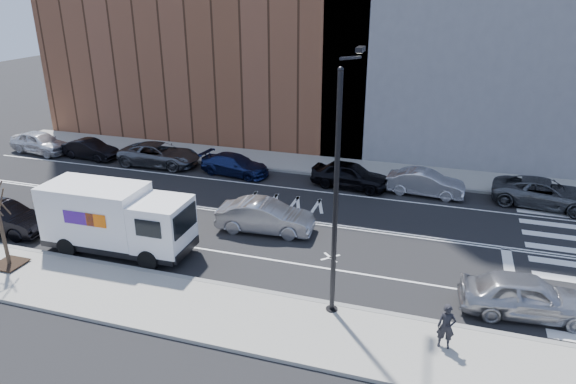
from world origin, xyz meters
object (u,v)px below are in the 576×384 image
Objects in this scene: fedex_van at (116,218)px; pedestrian at (446,326)px; far_parked_b at (91,149)px; driving_sedan at (265,217)px; far_parked_a at (40,142)px; near_parked_front at (526,295)px.

pedestrian is (14.44, -2.74, -0.69)m from fedex_van.
far_parked_b is 17.32m from driving_sedan.
far_parked_a is at bearing 95.57° from far_parked_b.
fedex_van reaches higher than near_parked_front.
fedex_van is 17.23m from near_parked_front.
fedex_van is 1.44× the size of driving_sedan.
far_parked_b is 29.36m from near_parked_front.
fedex_van reaches higher than far_parked_b.
far_parked_a is at bearing 140.96° from fedex_van.
pedestrian is (8.75, -6.70, 0.16)m from driving_sedan.
far_parked_a is 32.01m from pedestrian.
near_parked_front is (11.52, -3.68, 0.02)m from driving_sedan.
near_parked_front reaches higher than far_parked_a.
near_parked_front is (31.57, -10.95, 0.01)m from far_parked_a.
near_parked_front is 2.94× the size of pedestrian.
far_parked_b is 0.86× the size of near_parked_front.
near_parked_front is (17.21, 0.27, -0.84)m from fedex_van.
fedex_van is 6.98m from driving_sedan.
far_parked_a is at bearing 66.16° from driving_sedan.
near_parked_front is (27.24, -10.93, 0.13)m from far_parked_b.
far_parked_a is 2.92× the size of pedestrian.
pedestrian is (24.48, -13.94, 0.28)m from far_parked_b.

